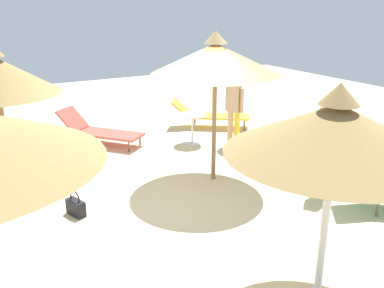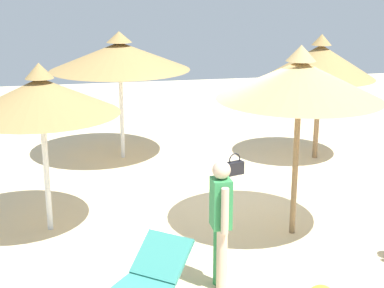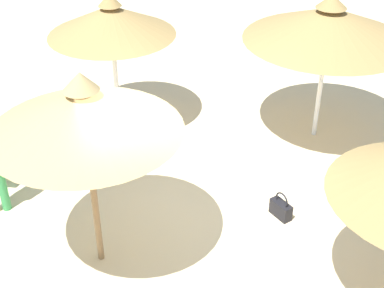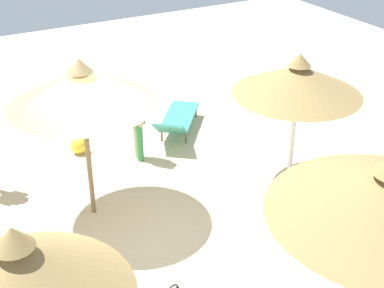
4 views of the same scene
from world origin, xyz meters
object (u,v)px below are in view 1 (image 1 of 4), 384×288
Objects in this scene: lounge_chair_edge at (99,130)px; parasol_umbrella_center at (336,129)px; parasol_umbrella_front at (215,59)px; person_standing_near_right at (322,143)px; lounge_chair_back at (209,114)px; handbag at (76,207)px; side_table_round at (192,123)px; beach_ball at (311,158)px; person_standing_near_left at (234,106)px.

parasol_umbrella_center is at bearing -176.50° from lounge_chair_edge.
person_standing_near_right is (-1.44, -1.31, -1.37)m from parasol_umbrella_front.
lounge_chair_back is 1.26× the size of person_standing_near_right.
side_table_round is at bearing -57.00° from handbag.
parasol_umbrella_front is 3.02m from beach_ball.
handbag is (-3.28, 1.44, -0.20)m from lounge_chair_edge.
parasol_umbrella_front reaches higher than lounge_chair_edge.
person_standing_near_right reaches higher than beach_ball.
person_standing_near_right reaches higher than lounge_chair_back.
side_table_round is (2.08, -0.72, -1.80)m from parasol_umbrella_front.
person_standing_near_right is at bearing -45.82° from parasol_umbrella_center.
person_standing_near_left is at bearing -3.60° from person_standing_near_right.
beach_ball is at bearing -174.77° from lounge_chair_back.
person_standing_near_left reaches higher than handbag.
side_table_round is (-1.06, -1.97, 0.14)m from lounge_chair_edge.
person_standing_near_right is at bearing -107.93° from handbag.
person_standing_near_right is at bearing 173.81° from lounge_chair_back.
person_standing_near_left reaches higher than side_table_round.
lounge_chair_back reaches higher than handbag.
parasol_umbrella_center reaches higher than handbag.
beach_ball is at bearing -102.39° from parasol_umbrella_front.
side_table_round is at bearing 9.50° from person_standing_near_right.
lounge_chair_edge reaches higher than side_table_round.
beach_ball is (-0.32, -4.80, 0.03)m from handbag.
lounge_chair_edge reaches higher than handbag.
lounge_chair_edge is 3.59m from handbag.
lounge_chair_edge is (0.12, 3.04, -0.02)m from lounge_chair_back.
person_standing_near_left reaches higher than lounge_chair_edge.
person_standing_near_right is (2.09, -2.15, -1.12)m from parasol_umbrella_center.
parasol_umbrella_front is at bearing 149.29° from lounge_chair_back.
parasol_umbrella_center is 1.51× the size of person_standing_near_left.
parasol_umbrella_front is at bearing -13.43° from parasol_umbrella_center.
lounge_chair_back is 3.04m from lounge_chair_edge.
person_standing_near_right is 3.78× the size of handbag.
person_standing_near_right is at bearing 140.51° from beach_ball.
beach_ball is (-3.60, -3.36, -0.18)m from lounge_chair_edge.
parasol_umbrella_front reaches higher than person_standing_near_right.
person_standing_near_right is 2.27× the size of side_table_round.
parasol_umbrella_front reaches higher than lounge_chair_back.
lounge_chair_back is 5.92× the size of beach_ball.
parasol_umbrella_front reaches higher than parasol_umbrella_center.
side_table_round is at bearing -118.35° from lounge_chair_edge.
parasol_umbrella_front reaches higher than person_standing_near_left.
person_standing_near_left reaches higher than lounge_chair_back.
handbag is (1.29, 4.00, -0.77)m from person_standing_near_right.
person_standing_near_left is 4.80× the size of beach_ball.
person_standing_near_right is 1.46m from beach_ball.
side_table_round is at bearing 131.32° from lounge_chair_back.
lounge_chair_edge is (6.66, 0.41, -1.69)m from parasol_umbrella_center.
parasol_umbrella_front is 4.00m from lounge_chair_back.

